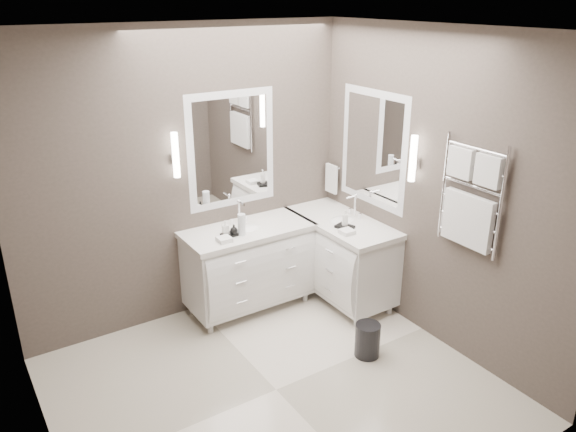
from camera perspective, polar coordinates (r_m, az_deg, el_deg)
floor at (r=4.64m, az=-1.22°, el=-17.28°), size 3.20×3.00×0.01m
ceiling at (r=3.61m, az=-1.57°, el=18.42°), size 3.20×3.00×0.01m
wall_back at (r=5.19m, az=-10.16°, el=3.85°), size 3.20×0.01×2.70m
wall_front at (r=2.91m, az=14.76°, el=-11.62°), size 3.20×0.01×2.70m
wall_left at (r=3.46m, az=-24.83°, el=-7.33°), size 0.01×3.00×2.70m
wall_right at (r=4.90m, az=14.81°, el=2.39°), size 0.01×3.00×2.70m
vanity_back at (r=5.46m, az=-4.04°, el=-4.74°), size 1.24×0.59×0.97m
vanity_right at (r=5.65m, az=5.37°, el=-3.81°), size 0.59×1.24×0.97m
mirror_back at (r=5.30m, az=-5.74°, el=6.72°), size 0.90×0.02×1.10m
mirror_right at (r=5.38m, az=8.65°, el=6.79°), size 0.02×0.90×1.10m
sconce_back at (r=5.00m, az=-11.34°, el=6.00°), size 0.06×0.06×0.40m
sconce_right at (r=4.92m, az=12.57°, el=5.63°), size 0.06×0.06×0.40m
towel_bar_corner at (r=5.88m, az=4.44°, el=3.86°), size 0.03×0.22×0.30m
towel_ladder at (r=4.61m, az=18.01°, el=1.36°), size 0.06×0.58×0.90m
waste_bin at (r=4.96m, az=8.07°, el=-12.36°), size 0.23×0.23×0.30m
amenity_tray_back at (r=5.15m, az=-5.95°, el=-1.89°), size 0.15×0.12×0.02m
amenity_tray_right at (r=5.31m, az=5.79°, el=-1.09°), size 0.16×0.19×0.02m
water_bottle at (r=5.12m, az=-4.73°, el=-0.88°), size 0.08×0.08×0.20m
soap_bottle_a at (r=5.12m, az=-6.38°, el=-1.14°), size 0.06×0.07×0.12m
soap_bottle_b at (r=5.11m, az=-5.52°, el=-1.35°), size 0.08×0.08×0.09m
soap_bottle_c at (r=5.28m, az=5.82°, el=-0.18°), size 0.07×0.07×0.16m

